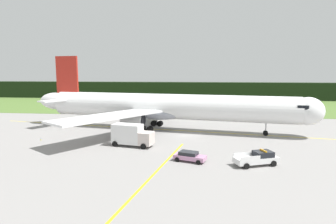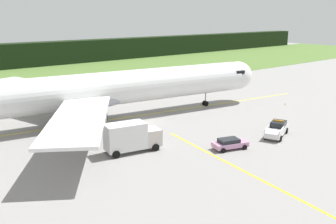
{
  "view_description": "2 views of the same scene",
  "coord_description": "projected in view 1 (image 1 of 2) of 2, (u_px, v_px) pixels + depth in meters",
  "views": [
    {
      "loc": [
        3.03,
        -52.58,
        11.77
      ],
      "look_at": [
        -4.08,
        6.4,
        3.46
      ],
      "focal_mm": 30.79,
      "sensor_mm": 36.0,
      "label": 1
    },
    {
      "loc": [
        -31.19,
        -43.36,
        15.59
      ],
      "look_at": [
        0.61,
        -5.04,
        2.59
      ],
      "focal_mm": 40.02,
      "sensor_mm": 36.0,
      "label": 2
    }
  ],
  "objects": [
    {
      "name": "staff_car",
      "position": [
        190.0,
        156.0,
        38.1
      ],
      "size": [
        4.54,
        2.99,
        1.3
      ],
      "color": "#BE84AB",
      "rests_on": "ground"
    },
    {
      "name": "taxiway_centerline_spur",
      "position": [
        156.0,
        172.0,
        33.92
      ],
      "size": [
        4.77,
        28.0,
        0.01
      ],
      "primitive_type": "cube",
      "rotation": [
        0.0,
        0.0,
        -1.73
      ],
      "color": "yellow",
      "rests_on": "ground"
    },
    {
      "name": "airliner",
      "position": [
        165.0,
        107.0,
        58.35
      ],
      "size": [
        59.0,
        43.65,
        15.19
      ],
      "color": "white",
      "rests_on": "ground"
    },
    {
      "name": "taxiway_edge_light_west",
      "position": [
        41.0,
        139.0,
        49.63
      ],
      "size": [
        0.12,
        0.12,
        0.4
      ],
      "color": "yellow",
      "rests_on": "ground"
    },
    {
      "name": "distant_tree_line",
      "position": [
        196.0,
        91.0,
        124.75
      ],
      "size": [
        288.0,
        6.41,
        7.28
      ],
      "primitive_type": "cube",
      "color": "black",
      "rests_on": "ground"
    },
    {
      "name": "taxiway_centerline_main",
      "position": [
        168.0,
        130.0,
        58.8
      ],
      "size": [
        78.62,
        12.87,
        0.01
      ],
      "primitive_type": "cube",
      "rotation": [
        0.0,
        0.0,
        -0.16
      ],
      "color": "yellow",
      "rests_on": "ground"
    },
    {
      "name": "ops_pickup_truck",
      "position": [
        258.0,
        158.0,
        36.45
      ],
      "size": [
        5.91,
        3.9,
        1.94
      ],
      "color": "silver",
      "rests_on": "ground"
    },
    {
      "name": "catering_truck",
      "position": [
        131.0,
        135.0,
        45.74
      ],
      "size": [
        6.9,
        3.79,
        3.67
      ],
      "color": "beige",
      "rests_on": "ground"
    },
    {
      "name": "grass_verge",
      "position": [
        194.0,
        106.0,
        100.04
      ],
      "size": [
        320.0,
        47.7,
        0.04
      ],
      "primitive_type": "cube",
      "color": "#507030",
      "rests_on": "ground"
    },
    {
      "name": "ground",
      "position": [
        186.0,
        135.0,
        53.69
      ],
      "size": [
        320.0,
        320.0,
        0.0
      ],
      "primitive_type": "plane",
      "color": "gray"
    }
  ]
}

